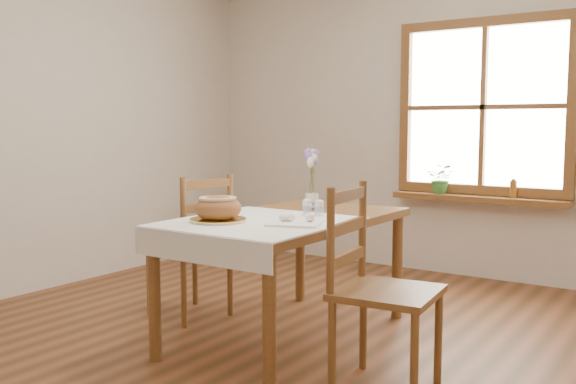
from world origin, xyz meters
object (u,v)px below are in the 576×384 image
chair_left (189,245)px  bread_plate (218,220)px  chair_right (387,289)px  flower_vase (312,202)px  dining_table (288,230)px

chair_left → bread_plate: chair_left is taller
chair_right → flower_vase: 1.23m
flower_vase → chair_right: bearing=-40.1°
dining_table → bread_plate: 0.49m
dining_table → chair_right: chair_right is taller
chair_left → chair_right: size_ratio=0.96×
dining_table → chair_left: 0.83m
chair_left → chair_right: chair_right is taller
chair_right → flower_vase: size_ratio=10.57×
chair_left → flower_vase: (0.74, 0.39, 0.31)m
dining_table → chair_right: (0.84, -0.38, -0.16)m
dining_table → chair_right: bearing=-24.5°
chair_left → chair_right: (1.65, -0.38, 0.02)m
chair_left → flower_vase: 0.89m
chair_right → flower_vase: bearing=44.2°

